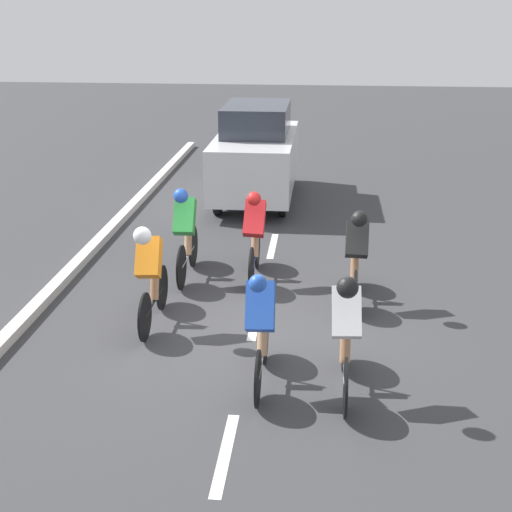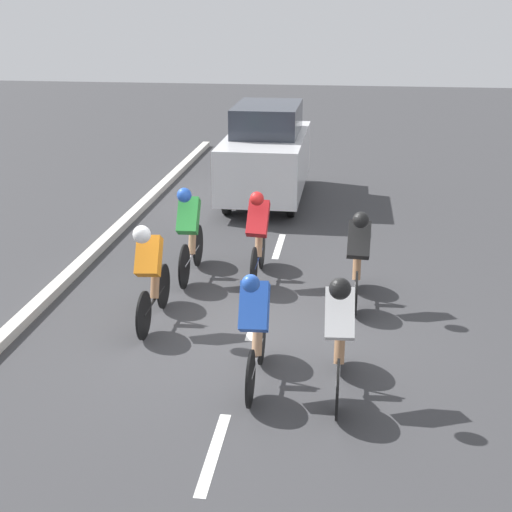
{
  "view_description": "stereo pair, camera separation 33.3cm",
  "coord_description": "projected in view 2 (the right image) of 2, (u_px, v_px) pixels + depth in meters",
  "views": [
    {
      "loc": [
        -0.88,
        8.85,
        4.26
      ],
      "look_at": [
        0.0,
        -0.3,
        0.95
      ],
      "focal_mm": 50.0,
      "sensor_mm": 36.0,
      "label": 1
    },
    {
      "loc": [
        -1.21,
        8.81,
        4.26
      ],
      "look_at": [
        0.0,
        -0.3,
        0.95
      ],
      "focal_mm": 50.0,
      "sensor_mm": 36.0,
      "label": 2
    }
  ],
  "objects": [
    {
      "name": "ground_plane",
      "position": [
        253.0,
        328.0,
        9.81
      ],
      "size": [
        60.0,
        60.0,
        0.0
      ],
      "primitive_type": "plane",
      "color": "#38383A"
    },
    {
      "name": "lane_stripe_near",
      "position": [
        214.0,
        453.0,
        7.1
      ],
      "size": [
        0.12,
        1.4,
        0.01
      ],
      "primitive_type": "cube",
      "color": "white",
      "rests_on": "ground"
    },
    {
      "name": "lane_stripe_mid",
      "position": [
        256.0,
        319.0,
        10.09
      ],
      "size": [
        0.12,
        1.4,
        0.01
      ],
      "primitive_type": "cube",
      "color": "white",
      "rests_on": "ground"
    },
    {
      "name": "lane_stripe_far",
      "position": [
        279.0,
        246.0,
        13.07
      ],
      "size": [
        0.12,
        1.4,
        0.01
      ],
      "primitive_type": "cube",
      "color": "white",
      "rests_on": "ground"
    },
    {
      "name": "curb",
      "position": [
        40.0,
        303.0,
        10.46
      ],
      "size": [
        0.2,
        24.79,
        0.14
      ],
      "primitive_type": "cube",
      "color": "beige",
      "rests_on": "ground"
    },
    {
      "name": "cyclist_green",
      "position": [
        189.0,
        230.0,
        11.32
      ],
      "size": [
        0.33,
        1.73,
        1.56
      ],
      "color": "black",
      "rests_on": "ground"
    },
    {
      "name": "cyclist_white",
      "position": [
        340.0,
        331.0,
        7.86
      ],
      "size": [
        0.34,
        1.71,
        1.53
      ],
      "color": "black",
      "rests_on": "ground"
    },
    {
      "name": "cyclist_red",
      "position": [
        258.0,
        233.0,
        11.22
      ],
      "size": [
        0.34,
        1.7,
        1.54
      ],
      "color": "black",
      "rests_on": "ground"
    },
    {
      "name": "cyclist_orange",
      "position": [
        150.0,
        270.0,
        9.65
      ],
      "size": [
        0.35,
        1.69,
        1.51
      ],
      "color": "black",
      "rests_on": "ground"
    },
    {
      "name": "cyclist_blue",
      "position": [
        255.0,
        326.0,
        8.09
      ],
      "size": [
        0.34,
        1.65,
        1.49
      ],
      "color": "black",
      "rests_on": "ground"
    },
    {
      "name": "cyclist_black",
      "position": [
        358.0,
        254.0,
        10.32
      ],
      "size": [
        0.34,
        1.6,
        1.5
      ],
      "color": "black",
      "rests_on": "ground"
    },
    {
      "name": "support_car",
      "position": [
        266.0,
        153.0,
        15.81
      ],
      "size": [
        1.7,
        3.99,
        2.11
      ],
      "color": "black",
      "rests_on": "ground"
    }
  ]
}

